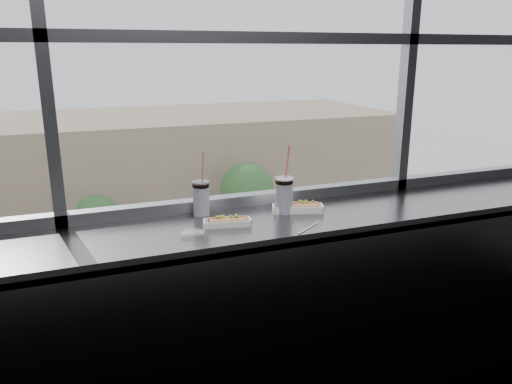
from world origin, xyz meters
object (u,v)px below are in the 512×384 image
object	(u,v)px
hotdog_tray_right	(298,207)
car_far_b	(155,268)
loose_straw	(308,228)
pedestrian_b	(48,256)
car_near_e	(410,294)
tree_center	(97,218)
car_near_d	(245,326)
hotdog_tray_left	(227,222)
pedestrian_c	(202,241)
soda_cup_left	(201,196)
tree_right	(247,190)
wrapper	(193,233)
soda_cup_right	(284,193)
car_far_c	(323,243)
car_near_c	(73,363)

from	to	relation	value
hotdog_tray_right	car_far_b	world-z (taller)	hotdog_tray_right
loose_straw	pedestrian_b	bearing A→B (deg)	60.59
car_near_e	tree_center	bearing A→B (deg)	52.53
car_near_d	hotdog_tray_left	bearing A→B (deg)	166.78
loose_straw	pedestrian_c	distance (m)	30.47
car_near_e	pedestrian_b	distance (m)	20.92
hotdog_tray_left	tree_center	xyz separation A→B (m)	(0.54, 28.31, -9.07)
soda_cup_left	tree_right	size ratio (longest dim) A/B	0.06
car_near_e	soda_cup_left	bearing A→B (deg)	140.20
wrapper	pedestrian_b	xyz separation A→B (m)	(-2.31, 28.28, -11.03)
soda_cup_right	pedestrian_c	world-z (taller)	soda_cup_right
soda_cup_left	pedestrian_b	bearing A→B (deg)	94.95
loose_straw	pedestrian_b	distance (m)	30.59
hotdog_tray_right	car_near_d	bearing A→B (deg)	89.42
soda_cup_left	pedestrian_c	distance (m)	30.24
soda_cup_right	tree_right	bearing A→B (deg)	70.56
loose_straw	pedestrian_c	world-z (taller)	loose_straw
soda_cup_left	hotdog_tray_right	bearing A→B (deg)	-16.50
wrapper	car_near_d	size ratio (longest dim) A/B	0.02
car_near_d	car_near_e	bearing A→B (deg)	-83.49
car_far_b	car_far_c	size ratio (longest dim) A/B	1.03
car_far_c	loose_straw	bearing A→B (deg)	150.03
car_near_d	car_near_c	bearing A→B (deg)	96.51
soda_cup_right	car_near_c	distance (m)	19.74
pedestrian_c	car_far_b	bearing A→B (deg)	-139.08
loose_straw	car_far_b	distance (m)	27.03
tree_right	pedestrian_b	bearing A→B (deg)	-179.57
hotdog_tray_right	hotdog_tray_left	bearing A→B (deg)	-151.58
soda_cup_left	pedestrian_b	size ratio (longest dim) A/B	0.16
tree_right	hotdog_tray_left	bearing A→B (deg)	-110.00
pedestrian_c	tree_center	size ratio (longest dim) A/B	0.43
wrapper	tree_right	world-z (taller)	wrapper
soda_cup_right	pedestrian_c	distance (m)	30.27
car_near_e	pedestrian_c	world-z (taller)	car_near_e
car_far_c	car_near_e	bearing A→B (deg)	-176.13
hotdog_tray_right	car_far_b	bearing A→B (deg)	101.26
loose_straw	tree_right	world-z (taller)	loose_straw
soda_cup_left	car_far_b	distance (m)	26.76
car_near_c	car_far_c	bearing A→B (deg)	-64.80
hotdog_tray_left	soda_cup_right	bearing A→B (deg)	26.26
car_near_c	car_near_d	xyz separation A→B (m)	(7.20, 0.00, 0.11)
hotdog_tray_left	car_near_e	world-z (taller)	hotdog_tray_left
loose_straw	car_far_b	world-z (taller)	loose_straw
car_near_d	soda_cup_right	bearing A→B (deg)	167.77
car_far_b	pedestrian_c	size ratio (longest dim) A/B	2.96
car_near_c	pedestrian_c	world-z (taller)	car_near_c
car_far_b	tree_right	xyz separation A→B (m)	(7.06, 4.00, 2.87)
car_near_c	car_near_d	world-z (taller)	car_near_d
soda_cup_right	pedestrian_c	size ratio (longest dim) A/B	0.19
loose_straw	car_far_c	size ratio (longest dim) A/B	0.03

